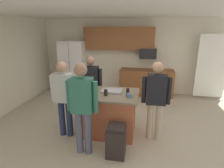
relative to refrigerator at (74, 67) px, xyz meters
The scene contains 18 objects.
floor 3.24m from the refrigerator, 49.98° to the right, with size 7.04×7.04×0.00m, color #B7A88E.
ceiling 3.53m from the refrigerator, 49.98° to the right, with size 7.04×7.04×0.00m, color white.
back_wall 2.08m from the refrigerator, 11.81° to the left, with size 6.40×0.10×2.60m, color beige.
french_door_window_panel 4.60m from the refrigerator, ahead, with size 0.90×0.06×2.00m, color white.
cabinet_run_upper 1.90m from the refrigerator, ahead, with size 2.40×0.38×0.75m.
cabinet_run_lower 2.64m from the refrigerator, ahead, with size 1.80×0.63×0.90m.
refrigerator is the anchor object (origin of this frame).
microwave_over_range 2.66m from the refrigerator, ahead, with size 0.56×0.40×0.32m, color black.
kitchen_island 3.18m from the refrigerator, 54.79° to the right, with size 1.23×0.96×0.93m.
person_guest_by_door 2.99m from the refrigerator, 72.33° to the right, with size 0.57×0.22×1.63m.
person_guest_left 2.28m from the refrigerator, 57.70° to the right, with size 0.57×0.22×1.61m.
person_host_foreground 3.84m from the refrigerator, 43.73° to the right, with size 0.57×0.22×1.65m.
person_elder_center 3.67m from the refrigerator, 66.13° to the right, with size 0.57×0.23×1.71m.
glass_short_whisky 3.25m from the refrigerator, 57.04° to the right, with size 0.07×0.07×0.13m.
glass_pilsner 3.44m from the refrigerator, 50.03° to the right, with size 0.06×0.06×0.15m.
mug_blue_stoneware 3.57m from the refrigerator, 51.01° to the right, with size 0.12×0.08×0.09m.
serving_tray 3.10m from the refrigerator, 53.39° to the right, with size 0.44×0.30×0.04m.
trash_bin 3.98m from the refrigerator, 57.96° to the right, with size 0.34×0.34×0.61m.
Camera 1 is at (0.53, -3.83, 2.26)m, focal length 29.69 mm.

